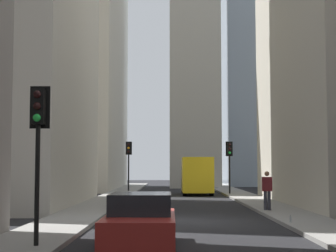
% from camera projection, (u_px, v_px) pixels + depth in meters
% --- Properties ---
extents(ground_plane, '(135.00, 135.00, 0.00)m').
position_uv_depth(ground_plane, '(186.00, 221.00, 21.44)').
color(ground_plane, black).
extents(sidewalk_right, '(90.00, 2.20, 0.14)m').
position_uv_depth(sidewalk_right, '(72.00, 219.00, 21.46)').
color(sidewalk_right, gray).
rests_on(sidewalk_right, ground_plane).
extents(sidewalk_left, '(90.00, 2.20, 0.14)m').
position_uv_depth(sidewalk_left, '(300.00, 219.00, 21.42)').
color(sidewalk_left, gray).
rests_on(sidewalk_left, ground_plane).
extents(building_right_far, '(19.16, 10.50, 29.81)m').
position_uv_depth(building_right_far, '(70.00, 38.00, 53.87)').
color(building_right_far, beige).
rests_on(building_right_far, ground_plane).
extents(church_spire, '(5.72, 5.72, 36.59)m').
position_uv_depth(church_spire, '(194.00, 8.00, 57.81)').
color(church_spire, '#B7B2A5').
rests_on(church_spire, ground_plane).
extents(delivery_truck, '(6.46, 2.25, 2.84)m').
position_uv_depth(delivery_truck, '(197.00, 176.00, 42.08)').
color(delivery_truck, yellow).
rests_on(delivery_truck, ground_plane).
extents(sedan_red, '(4.30, 1.78, 1.42)m').
position_uv_depth(sedan_red, '(141.00, 223.00, 14.17)').
color(sedan_red, maroon).
rests_on(sedan_red, ground_plane).
extents(traffic_light_foreground, '(0.43, 0.52, 4.06)m').
position_uv_depth(traffic_light_foreground, '(38.00, 127.00, 13.85)').
color(traffic_light_foreground, black).
rests_on(traffic_light_foreground, sidewalk_right).
extents(traffic_light_midblock, '(0.43, 0.52, 4.11)m').
position_uv_depth(traffic_light_midblock, '(129.00, 155.00, 45.50)').
color(traffic_light_midblock, black).
rests_on(traffic_light_midblock, sidewalk_right).
extents(traffic_light_far_junction, '(0.43, 0.52, 3.90)m').
position_uv_depth(traffic_light_far_junction, '(229.00, 155.00, 40.78)').
color(traffic_light_far_junction, black).
rests_on(traffic_light_far_junction, sidewalk_left).
extents(pedestrian, '(0.26, 0.44, 1.78)m').
position_uv_depth(pedestrian, '(267.00, 189.00, 25.06)').
color(pedestrian, '#33333D').
rests_on(pedestrian, sidewalk_left).
extents(discarded_bottle, '(0.07, 0.07, 0.27)m').
position_uv_depth(discarded_bottle, '(290.00, 219.00, 19.37)').
color(discarded_bottle, '#999EA3').
rests_on(discarded_bottle, sidewalk_left).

